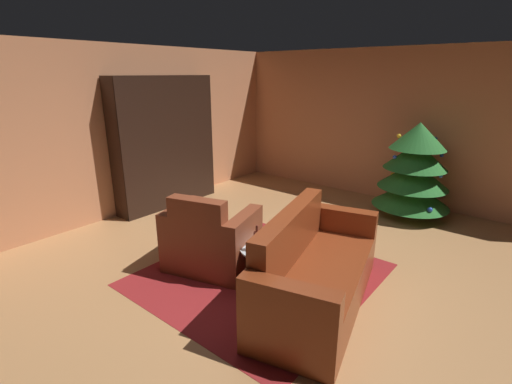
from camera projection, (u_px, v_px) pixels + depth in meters
ground_plane at (281, 274)px, 4.22m from camera, size 8.10×8.10×0.00m
wall_back at (397, 127)px, 6.34m from camera, size 6.32×0.06×2.61m
wall_left at (117, 133)px, 5.69m from camera, size 0.06×6.87×2.61m
area_rug at (260, 274)px, 4.20m from camera, size 2.29×2.43×0.01m
bookshelf_unit at (171, 143)px, 6.23m from camera, size 0.36×1.84×2.15m
armchair_red at (211, 241)px, 4.26m from camera, size 1.14×0.99×0.93m
couch_red at (314, 274)px, 3.61m from camera, size 1.24×2.06×0.93m
coffee_table at (272, 249)px, 3.96m from camera, size 0.72×0.72×0.42m
book_stack_on_table at (276, 242)px, 3.93m from camera, size 0.19×0.19×0.11m
bottle_on_table at (257, 241)px, 3.81m from camera, size 0.07×0.07×0.28m
decorated_tree at (414, 170)px, 5.70m from camera, size 1.16×1.16×1.49m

